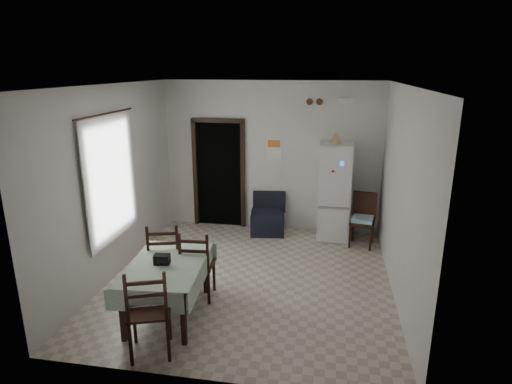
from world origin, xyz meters
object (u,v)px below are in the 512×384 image
object	(u,v)px
navy_seat	(268,214)
corner_chair	(362,221)
fridge	(334,192)
dining_chair_far_left	(165,257)
dining_table	(168,289)
dining_chair_far_right	(198,264)
dining_chair_near_head	(149,309)

from	to	relation	value
navy_seat	corner_chair	world-z (taller)	corner_chair
corner_chair	navy_seat	bearing A→B (deg)	179.94
fridge	dining_chair_far_left	size ratio (longest dim) A/B	1.69
navy_seat	corner_chair	xyz separation A→B (m)	(1.77, -0.32, 0.10)
navy_seat	fridge	bearing A→B (deg)	-7.24
navy_seat	dining_table	world-z (taller)	navy_seat
dining_table	dining_chair_far_right	bearing A→B (deg)	59.59
corner_chair	dining_table	xyz separation A→B (m)	(-2.62, -2.75, -0.12)
dining_table	corner_chair	bearing A→B (deg)	42.00
corner_chair	dining_chair_near_head	world-z (taller)	dining_chair_near_head
fridge	dining_chair_near_head	xyz separation A→B (m)	(-2.02, -3.84, -0.36)
navy_seat	dining_chair_far_right	distance (m)	2.64
corner_chair	dining_chair_near_head	distance (m)	4.33
navy_seat	dining_chair_near_head	world-z (taller)	dining_chair_near_head
dining_table	dining_chair_far_right	world-z (taller)	dining_chair_far_right
dining_table	dining_chair_far_left	world-z (taller)	dining_chair_far_left
dining_chair_far_right	fridge	bearing A→B (deg)	-129.94
navy_seat	dining_chair_far_left	xyz separation A→B (m)	(-1.11, -2.48, 0.15)
navy_seat	dining_chair_near_head	distance (m)	3.92
fridge	dining_table	world-z (taller)	fridge
corner_chair	dining_table	distance (m)	3.80
corner_chair	dining_chair_near_head	bearing A→B (deg)	-115.50
navy_seat	dining_table	size ratio (longest dim) A/B	0.55
fridge	corner_chair	xyz separation A→B (m)	(0.52, -0.32, -0.42)
dining_chair_far_right	dining_chair_near_head	xyz separation A→B (m)	(-0.16, -1.28, 0.04)
dining_chair_far_right	dining_chair_far_left	bearing A→B (deg)	-13.46
dining_chair_far_left	dining_chair_far_right	size ratio (longest dim) A/B	1.05
fridge	dining_table	xyz separation A→B (m)	(-2.11, -3.07, -0.54)
fridge	navy_seat	world-z (taller)	fridge
dining_chair_far_right	dining_table	bearing A→B (deg)	59.92
dining_table	dining_chair_near_head	size ratio (longest dim) A/B	1.29
dining_table	dining_chair_far_left	bearing A→B (deg)	109.16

